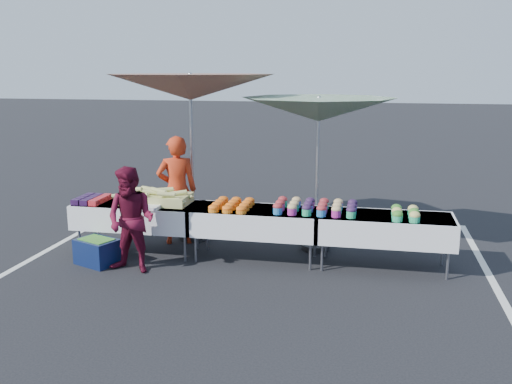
% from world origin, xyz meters
% --- Properties ---
extents(ground, '(80.00, 80.00, 0.00)m').
position_xyz_m(ground, '(0.00, 0.00, 0.00)').
color(ground, black).
extents(stripe_left, '(0.10, 5.00, 0.00)m').
position_xyz_m(stripe_left, '(-3.20, 0.00, 0.00)').
color(stripe_left, silver).
rests_on(stripe_left, ground).
extents(stripe_right, '(0.10, 5.00, 0.00)m').
position_xyz_m(stripe_right, '(3.20, 0.00, 0.00)').
color(stripe_right, silver).
rests_on(stripe_right, ground).
extents(table_left, '(1.86, 0.81, 0.75)m').
position_xyz_m(table_left, '(-1.80, 0.00, 0.58)').
color(table_left, white).
rests_on(table_left, ground).
extents(table_center, '(1.86, 0.81, 0.75)m').
position_xyz_m(table_center, '(0.00, 0.00, 0.58)').
color(table_center, white).
rests_on(table_center, ground).
extents(table_right, '(1.86, 0.81, 0.75)m').
position_xyz_m(table_right, '(1.80, 0.00, 0.58)').
color(table_right, white).
rests_on(table_right, ground).
extents(berry_punnets, '(0.40, 0.54, 0.08)m').
position_xyz_m(berry_punnets, '(-2.51, -0.06, 0.79)').
color(berry_punnets, black).
rests_on(berry_punnets, table_left).
extents(corn_pile, '(1.16, 0.57, 0.26)m').
position_xyz_m(corn_pile, '(-1.55, 0.04, 0.84)').
color(corn_pile, '#C8C766').
rests_on(corn_pile, table_left).
extents(plastic_bags, '(0.30, 0.25, 0.05)m').
position_xyz_m(plastic_bags, '(-1.50, -0.30, 0.78)').
color(plastic_bags, white).
rests_on(plastic_bags, table_left).
extents(carrot_bowls, '(0.55, 0.69, 0.11)m').
position_xyz_m(carrot_bowls, '(-0.35, -0.01, 0.80)').
color(carrot_bowls, orange).
rests_on(carrot_bowls, table_center).
extents(potato_cups, '(1.14, 0.58, 0.16)m').
position_xyz_m(potato_cups, '(0.85, 0.00, 0.83)').
color(potato_cups, '#256DAF').
rests_on(potato_cups, table_right).
extents(bean_baskets, '(0.36, 0.50, 0.15)m').
position_xyz_m(bean_baskets, '(2.06, -0.10, 0.82)').
color(bean_baskets, '#29A66D').
rests_on(bean_baskets, table_right).
extents(vendor, '(0.73, 0.61, 1.71)m').
position_xyz_m(vendor, '(-1.38, 0.55, 0.85)').
color(vendor, red).
rests_on(vendor, ground).
extents(customer, '(0.77, 0.63, 1.44)m').
position_xyz_m(customer, '(-1.54, -0.83, 0.72)').
color(customer, '#580D23').
rests_on(customer, ground).
extents(umbrella_left, '(3.04, 3.04, 2.66)m').
position_xyz_m(umbrella_left, '(-1.20, 0.80, 2.41)').
color(umbrella_left, black).
rests_on(umbrella_left, ground).
extents(umbrella_right, '(2.46, 2.46, 2.33)m').
position_xyz_m(umbrella_right, '(0.80, 0.65, 2.11)').
color(umbrella_right, black).
rests_on(umbrella_right, ground).
extents(storage_bin, '(0.68, 0.59, 0.37)m').
position_xyz_m(storage_bin, '(-2.16, -0.65, 0.19)').
color(storage_bin, '#0C183D').
rests_on(storage_bin, ground).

